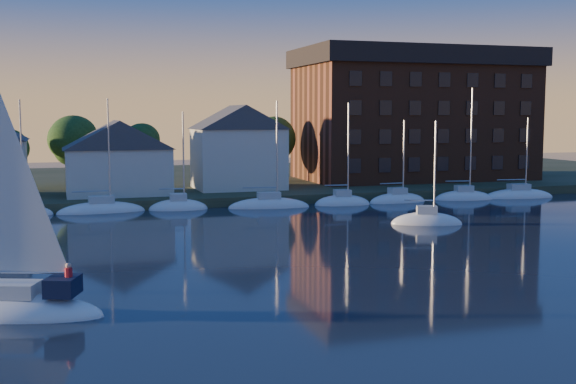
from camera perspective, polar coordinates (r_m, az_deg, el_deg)
name	(u,v)px	position (r m, az deg, el deg)	size (l,w,h in m)	color
ground	(405,375)	(28.28, 9.24, -14.11)	(260.00, 260.00, 0.00)	black
shoreline_land	(153,186)	(99.82, -10.60, 0.47)	(160.00, 50.00, 2.00)	#2E3820
wooden_dock	(181,207)	(77.19, -8.48, -1.15)	(120.00, 3.00, 1.00)	brown
clubhouse_centre	(118,157)	(80.96, -13.31, 2.74)	(11.55, 8.40, 8.08)	white
clubhouse_east	(238,146)	(85.10, -3.97, 3.64)	(10.50, 8.40, 9.80)	white
condo_block	(414,114)	(99.84, 9.91, 6.11)	(31.00, 17.00, 17.40)	brown
tree_line	(181,136)	(87.78, -8.42, 4.43)	(93.40, 5.40, 8.90)	#3A291A
moored_fleet	(185,209)	(74.24, -8.11, -1.35)	(87.50, 2.40, 12.05)	white
hero_sailboat	(15,304)	(37.83, -20.74, -8.26)	(9.47, 5.84, 14.08)	white
drifting_sailboat_right	(427,223)	(65.32, 10.89, -2.44)	(6.63, 4.29, 10.27)	white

